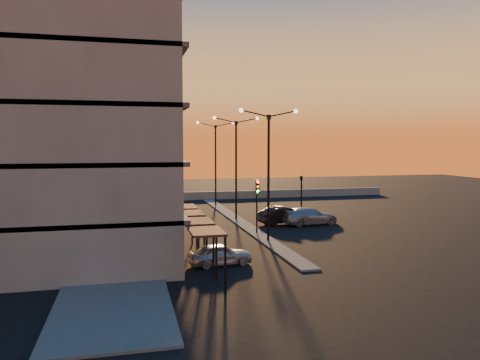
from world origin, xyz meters
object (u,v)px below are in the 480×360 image
streetlamp_mid (236,159)px  car_hatchback (220,254)px  traffic_light_main (257,197)px  car_sedan (285,215)px  car_wagon (309,216)px

streetlamp_mid → car_hatchback: bearing=-106.6°
streetlamp_mid → car_hatchback: streetlamp_mid is taller
traffic_light_main → car_hatchback: traffic_light_main is taller
car_sedan → car_wagon: 2.09m
car_hatchback → car_sedan: (8.25, 12.14, 0.15)m
streetlamp_mid → traffic_light_main: 7.62m
car_wagon → streetlamp_mid: bearing=46.5°
car_hatchback → car_wagon: car_wagon is taller
car_sedan → streetlamp_mid: bearing=40.8°
car_wagon → traffic_light_main: bearing=111.2°
car_hatchback → car_wagon: (10.21, 11.40, 0.12)m
car_hatchback → car_wagon: bearing=-47.9°
car_hatchback → car_wagon: size_ratio=0.72×
traffic_light_main → car_hatchback: bearing=-119.1°
car_wagon → car_hatchback: bearing=130.1°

